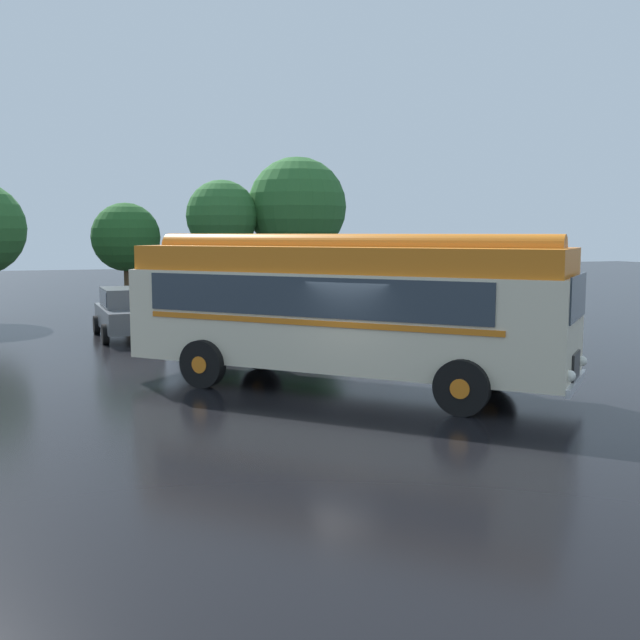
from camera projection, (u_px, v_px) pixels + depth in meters
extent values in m
plane|color=black|center=(361.00, 395.00, 16.27)|extent=(120.00, 120.00, 0.00)
cube|color=beige|center=(343.00, 318.00, 16.77)|extent=(8.78, 8.89, 2.10)
cube|color=orange|center=(343.00, 259.00, 16.62)|extent=(8.50, 8.61, 0.56)
cylinder|color=orange|center=(343.00, 247.00, 16.59)|extent=(7.08, 7.21, 0.60)
cube|color=#2D3842|center=(353.00, 289.00, 17.97)|extent=(5.62, 5.74, 0.84)
cube|color=#2D3842|center=(305.00, 297.00, 15.70)|extent=(5.62, 5.74, 0.84)
cube|color=orange|center=(356.00, 311.00, 17.98)|extent=(5.76, 5.88, 0.12)
cube|color=orange|center=(309.00, 323.00, 15.73)|extent=(5.76, 5.88, 0.12)
cube|color=#2D3842|center=(578.00, 297.00, 14.52)|extent=(1.60, 1.57, 0.88)
cube|color=black|center=(576.00, 367.00, 14.68)|extent=(0.68, 0.67, 0.56)
cube|color=silver|center=(576.00, 383.00, 14.71)|extent=(1.77, 1.73, 0.16)
sphere|color=white|center=(582.00, 361.00, 15.48)|extent=(0.22, 0.22, 0.22)
sphere|color=white|center=(570.00, 376.00, 13.87)|extent=(0.22, 0.22, 0.22)
cylinder|color=black|center=(493.00, 366.00, 16.71)|extent=(0.97, 0.98, 1.10)
cylinder|color=orange|center=(493.00, 366.00, 16.71)|extent=(0.50, 0.50, 0.39)
cylinder|color=black|center=(462.00, 388.00, 14.39)|extent=(0.97, 0.98, 1.10)
cylinder|color=orange|center=(462.00, 388.00, 14.39)|extent=(0.50, 0.50, 0.39)
cylinder|color=black|center=(261.00, 348.00, 19.31)|extent=(0.97, 0.98, 1.10)
cylinder|color=orange|center=(261.00, 348.00, 19.31)|extent=(0.50, 0.50, 0.39)
cylinder|color=black|center=(203.00, 364.00, 16.99)|extent=(0.97, 0.98, 1.10)
cylinder|color=orange|center=(203.00, 364.00, 16.99)|extent=(0.50, 0.50, 0.39)
cube|color=#4C5156|center=(127.00, 318.00, 25.16)|extent=(1.89, 4.27, 0.70)
cube|color=#4C5156|center=(126.00, 297.00, 25.22)|extent=(1.59, 2.25, 0.64)
cube|color=#2D3842|center=(149.00, 297.00, 25.50)|extent=(0.11, 1.93, 0.50)
cube|color=#2D3842|center=(103.00, 298.00, 24.93)|extent=(0.11, 1.93, 0.50)
cylinder|color=black|center=(161.00, 331.00, 24.33)|extent=(0.23, 0.65, 0.64)
cylinder|color=black|center=(105.00, 334.00, 23.67)|extent=(0.23, 0.65, 0.64)
cylinder|color=black|center=(148.00, 322.00, 26.73)|extent=(0.23, 0.65, 0.64)
cylinder|color=black|center=(97.00, 325.00, 26.06)|extent=(0.23, 0.65, 0.64)
cube|color=black|center=(209.00, 312.00, 26.81)|extent=(2.27, 4.40, 0.70)
cube|color=black|center=(207.00, 293.00, 26.86)|extent=(1.79, 2.37, 0.64)
cube|color=#2D3842|center=(227.00, 293.00, 27.22)|extent=(0.30, 1.92, 0.50)
cube|color=#2D3842|center=(187.00, 294.00, 26.51)|extent=(0.30, 1.92, 0.50)
cylinder|color=black|center=(246.00, 325.00, 26.12)|extent=(0.29, 0.66, 0.64)
cylinder|color=black|center=(198.00, 328.00, 25.30)|extent=(0.29, 0.66, 0.64)
cylinder|color=black|center=(220.00, 317.00, 28.40)|extent=(0.29, 0.66, 0.64)
cylinder|color=black|center=(175.00, 320.00, 27.59)|extent=(0.29, 0.66, 0.64)
cube|color=black|center=(289.00, 313.00, 26.71)|extent=(1.95, 4.30, 0.70)
cube|color=black|center=(287.00, 294.00, 26.77)|extent=(1.63, 2.27, 0.64)
cube|color=#2D3842|center=(307.00, 293.00, 27.07)|extent=(0.14, 1.93, 0.50)
cube|color=#2D3842|center=(267.00, 294.00, 26.48)|extent=(0.14, 1.93, 0.50)
cylinder|color=black|center=(326.00, 325.00, 25.91)|extent=(0.24, 0.65, 0.64)
cylinder|color=black|center=(278.00, 328.00, 25.22)|extent=(0.24, 0.65, 0.64)
cylinder|color=black|center=(298.00, 317.00, 28.29)|extent=(0.24, 0.65, 0.64)
cylinder|color=black|center=(254.00, 320.00, 27.60)|extent=(0.24, 0.65, 0.64)
cube|color=silver|center=(364.00, 308.00, 28.26)|extent=(2.10, 4.35, 0.70)
cube|color=silver|center=(363.00, 290.00, 28.33)|extent=(1.70, 2.32, 0.64)
cube|color=#2D3842|center=(382.00, 290.00, 28.52)|extent=(0.21, 1.93, 0.50)
cube|color=#2D3842|center=(344.00, 291.00, 28.15)|extent=(0.21, 1.93, 0.50)
cylinder|color=black|center=(398.00, 321.00, 27.27)|extent=(0.26, 0.66, 0.64)
cylinder|color=black|center=(351.00, 322.00, 26.84)|extent=(0.26, 0.66, 0.64)
cylinder|color=black|center=(375.00, 313.00, 29.77)|extent=(0.26, 0.66, 0.64)
cylinder|color=black|center=(332.00, 314.00, 29.34)|extent=(0.26, 0.66, 0.64)
cylinder|color=#4C3823|center=(127.00, 288.00, 32.57)|extent=(0.27, 0.27, 2.21)
sphere|color=#235623|center=(126.00, 237.00, 32.31)|extent=(2.96, 2.96, 2.96)
sphere|color=#235623|center=(125.00, 233.00, 31.96)|extent=(1.91, 1.91, 1.91)
cylinder|color=#4C3823|center=(223.00, 277.00, 33.94)|extent=(0.40, 0.40, 3.05)
sphere|color=#2D662D|center=(222.00, 216.00, 33.62)|extent=(3.22, 3.22, 3.22)
sphere|color=#2D662D|center=(214.00, 218.00, 33.52)|extent=(2.29, 2.29, 2.29)
cylinder|color=#4C3823|center=(298.00, 276.00, 35.04)|extent=(0.24, 0.24, 2.99)
sphere|color=#2D662D|center=(297.00, 207.00, 34.67)|extent=(4.58, 4.58, 4.58)
sphere|color=#2D662D|center=(290.00, 210.00, 34.35)|extent=(2.69, 2.69, 2.69)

